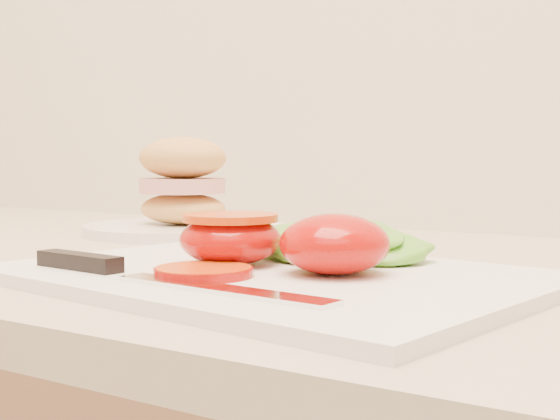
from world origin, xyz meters
The scene contains 8 objects.
cutting_board centered at (-0.65, 1.55, 0.94)m, with size 0.39×0.28×0.01m, color white.
tomato_half_dome centered at (-0.60, 1.55, 0.96)m, with size 0.08×0.08×0.04m, color #B7150C.
tomato_half_cut centered at (-0.69, 1.55, 0.96)m, with size 0.08×0.08×0.04m.
tomato_slice_0 centered at (-0.67, 1.49, 0.94)m, with size 0.07×0.07×0.01m, color #DC5809.
lettuce_leaf_0 centered at (-0.65, 1.63, 0.95)m, with size 0.16×0.10×0.03m, color #6EC734.
lettuce_leaf_1 centered at (-0.60, 1.63, 0.95)m, with size 0.10×0.07×0.02m, color #6EC734.
knife centered at (-0.71, 1.46, 0.94)m, with size 0.28×0.05×0.01m.
sandwich_plate centered at (-0.95, 1.80, 0.97)m, with size 0.24×0.24×0.12m.
Camera 1 is at (-0.32, 1.06, 1.03)m, focal length 50.00 mm.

